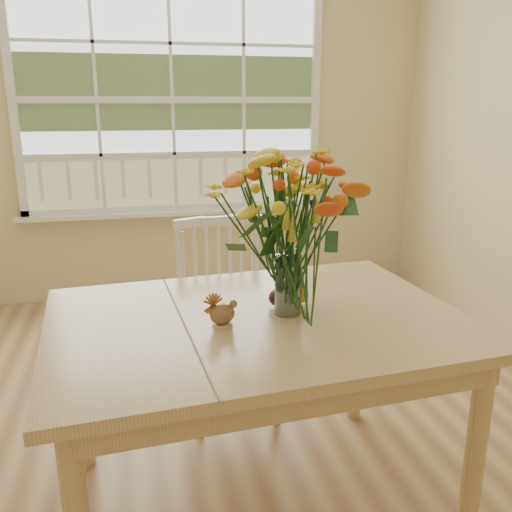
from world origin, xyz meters
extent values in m
cube|color=#966F48|center=(0.00, 0.00, -0.01)|extent=(4.00, 4.50, 0.01)
cube|color=beige|center=(0.00, 2.25, 1.35)|extent=(4.00, 0.02, 2.70)
cube|color=silver|center=(0.00, 2.23, 1.55)|extent=(2.20, 0.00, 1.60)
cube|color=white|center=(0.00, 2.18, 0.69)|extent=(2.42, 0.12, 0.03)
cube|color=tan|center=(0.10, -0.30, 0.77)|extent=(1.55, 1.16, 0.04)
cube|color=tan|center=(0.10, -0.30, 0.70)|extent=(1.42, 1.03, 0.10)
cylinder|color=tan|center=(-0.58, 0.08, 0.37)|extent=(0.07, 0.07, 0.75)
cylinder|color=tan|center=(0.77, -0.68, 0.37)|extent=(0.07, 0.07, 0.75)
cylinder|color=tan|center=(0.70, 0.18, 0.37)|extent=(0.07, 0.07, 0.75)
cube|color=white|center=(0.10, 0.37, 0.46)|extent=(0.48, 0.47, 0.05)
cube|color=white|center=(0.08, 0.54, 0.71)|extent=(0.45, 0.08, 0.51)
cylinder|color=white|center=(-0.06, 0.19, 0.22)|extent=(0.04, 0.04, 0.44)
cylinder|color=white|center=(-0.09, 0.52, 0.22)|extent=(0.04, 0.04, 0.44)
cylinder|color=white|center=(0.29, 0.23, 0.22)|extent=(0.04, 0.04, 0.44)
cylinder|color=white|center=(0.26, 0.55, 0.22)|extent=(0.04, 0.04, 0.44)
cylinder|color=white|center=(0.21, -0.29, 0.90)|extent=(0.10, 0.10, 0.22)
ellipsoid|color=#C66817|center=(0.27, -0.21, 0.82)|extent=(0.09, 0.09, 0.07)
cylinder|color=#CCB78C|center=(-0.04, -0.36, 0.79)|extent=(0.07, 0.07, 0.01)
ellipsoid|color=brown|center=(-0.04, -0.36, 0.83)|extent=(0.10, 0.08, 0.07)
ellipsoid|color=#38160F|center=(0.19, -0.23, 0.82)|extent=(0.08, 0.08, 0.07)
camera|label=1|loc=(-0.30, -2.07, 1.53)|focal=38.00mm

